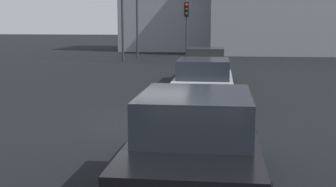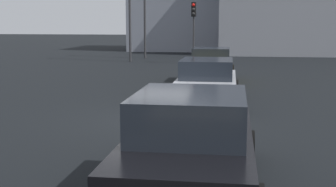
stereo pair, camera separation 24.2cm
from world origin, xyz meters
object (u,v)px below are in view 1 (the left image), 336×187
Objects in this scene: traffic_light_near_left at (258,18)px; car_black_left_third at (196,143)px; car_yellow_left_lead at (206,65)px; car_silver_left_second at (204,82)px; traffic_light_near_right at (186,20)px.

car_black_left_third is at bearing -1.33° from traffic_light_near_left.
car_black_left_third is (-13.61, -0.41, 0.04)m from car_yellow_left_lead.
traffic_light_near_left reaches higher than car_yellow_left_lead.
car_silver_left_second is (-5.87, -0.18, -0.01)m from car_yellow_left_lead.
car_yellow_left_lead is 16.38m from traffic_light_near_left.
car_black_left_third is 22.31m from traffic_light_near_right.
car_yellow_left_lead is 13.61m from car_black_left_third.
traffic_light_near_right is (8.52, 1.58, 2.04)m from car_yellow_left_lead.
car_black_left_third is 29.71m from traffic_light_near_left.
traffic_light_near_right is (-7.36, 4.93, -0.17)m from traffic_light_near_left.
traffic_light_near_right reaches higher than car_black_left_third.
traffic_light_near_left reaches higher than car_black_left_third.
traffic_light_near_left is at bearing -5.91° from car_black_left_third.
traffic_light_near_right reaches higher than car_yellow_left_lead.
car_silver_left_second is 1.21× the size of traffic_light_near_right.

